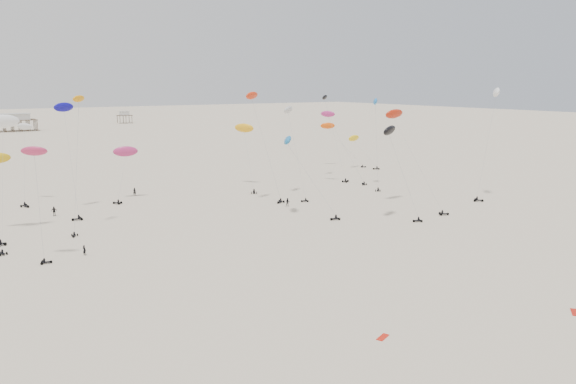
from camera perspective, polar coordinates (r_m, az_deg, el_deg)
ground_plane at (r=204.27m, az=-17.45°, el=3.10°), size 900.00×900.00×0.00m
pavilion_main at (r=348.70m, az=-25.91°, el=6.28°), size 21.00×13.00×9.80m
pavilion_small at (r=392.84m, az=-16.27°, el=7.24°), size 9.00×7.00×8.00m
rig_0 at (r=135.88m, az=-25.17°, el=3.22°), size 5.14×9.52×17.82m
rig_1 at (r=149.18m, az=4.99°, el=6.15°), size 8.22×11.67×20.07m
rig_2 at (r=123.65m, az=-2.88°, el=6.79°), size 8.11×7.10×24.73m
rig_3 at (r=106.05m, az=-20.65°, el=4.42°), size 6.07×7.95×24.35m
rig_4 at (r=135.56m, az=20.03°, el=7.17°), size 9.21×4.97×25.50m
rig_5 at (r=144.15m, az=8.94°, el=6.68°), size 7.12×9.77×22.73m
rig_6 at (r=181.66m, az=4.51°, el=6.22°), size 10.09×12.87×16.64m
rig_7 at (r=89.66m, az=-24.17°, el=1.49°), size 4.16×4.21×17.56m
rig_8 at (r=133.10m, az=-16.29°, el=3.31°), size 7.95×7.56×12.53m
rig_9 at (r=131.23m, az=0.32°, el=6.78°), size 4.94×12.26×21.77m
rig_10 at (r=110.42m, az=1.14°, el=3.38°), size 8.81×11.37×17.26m
rig_11 at (r=155.01m, az=4.74°, el=5.75°), size 3.61×13.05×23.73m
rig_12 at (r=122.08m, az=-21.52°, el=5.43°), size 4.67×12.59×23.09m
rig_13 at (r=109.11m, az=10.70°, el=4.78°), size 7.58×7.63×18.71m
rig_14 at (r=123.58m, az=11.44°, el=6.35°), size 5.66×17.36×23.24m
rig_15 at (r=108.12m, az=-27.03°, el=5.30°), size 7.00×16.02×23.16m
rig_16 at (r=144.44m, az=-4.31°, el=5.43°), size 7.47×15.95×18.08m
rig_17 at (r=176.91m, az=7.16°, el=4.85°), size 7.65×9.02×11.43m
spectator_0 at (r=93.29m, az=-19.95°, el=-6.06°), size 0.77×0.85×1.92m
spectator_1 at (r=121.96m, az=-0.03°, el=-1.45°), size 1.19×1.02×2.11m
spectator_2 at (r=122.60m, az=-22.64°, el=-2.25°), size 1.53×1.20×2.28m
spectator_3 at (r=138.44m, az=-15.31°, el=-0.35°), size 0.95×0.78×2.24m
grounded_kite_a at (r=74.82m, az=27.18°, el=-10.85°), size 2.29×2.05×0.08m
grounded_kite_b at (r=61.77m, az=9.61°, el=-14.37°), size 1.93×1.34×0.07m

